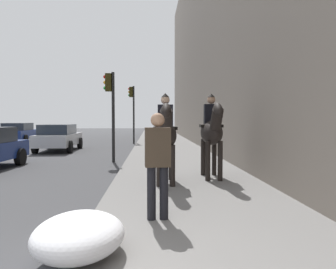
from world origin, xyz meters
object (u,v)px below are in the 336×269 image
(mounted_horse_near, at_px, (165,134))
(traffic_light_far_curb, at_px, (132,105))
(car_near_lane, at_px, (19,132))
(car_far_lane, at_px, (59,137))
(traffic_light_near_curb, at_px, (111,102))
(mounted_horse_far, at_px, (212,131))
(pedestrian_greeting, at_px, (158,159))

(mounted_horse_near, relative_size, traffic_light_far_curb, 0.56)
(car_near_lane, bearing_deg, traffic_light_far_curb, -103.41)
(car_far_lane, bearing_deg, traffic_light_near_curb, -147.16)
(mounted_horse_far, xyz_separation_m, traffic_light_far_curb, (14.31, 2.93, 1.27))
(mounted_horse_near, height_order, car_far_lane, mounted_horse_near)
(car_near_lane, distance_m, traffic_light_far_curb, 8.84)
(car_far_lane, bearing_deg, mounted_horse_far, -146.35)
(car_near_lane, relative_size, car_far_lane, 0.99)
(mounted_horse_near, relative_size, mounted_horse_far, 0.98)
(pedestrian_greeting, bearing_deg, mounted_horse_far, -26.36)
(mounted_horse_near, xyz_separation_m, pedestrian_greeting, (-2.97, 0.25, -0.26))
(mounted_horse_near, relative_size, car_far_lane, 0.50)
(car_far_lane, relative_size, traffic_light_near_curb, 1.25)
(mounted_horse_near, height_order, pedestrian_greeting, mounted_horse_near)
(mounted_horse_near, distance_m, pedestrian_greeting, 2.99)
(car_far_lane, height_order, traffic_light_far_curb, traffic_light_far_curb)
(car_far_lane, bearing_deg, car_near_lane, 33.38)
(car_far_lane, relative_size, traffic_light_far_curb, 1.12)
(mounted_horse_near, bearing_deg, car_far_lane, -150.74)
(pedestrian_greeting, relative_size, traffic_light_far_curb, 0.43)
(mounted_horse_far, bearing_deg, traffic_light_near_curb, -142.79)
(mounted_horse_far, relative_size, pedestrian_greeting, 1.35)
(mounted_horse_far, bearing_deg, traffic_light_far_curb, -167.39)
(mounted_horse_far, bearing_deg, car_near_lane, -143.80)
(traffic_light_near_curb, bearing_deg, traffic_light_far_curb, -1.71)
(mounted_horse_near, xyz_separation_m, car_far_lane, (10.03, 5.35, -0.60))
(car_near_lane, bearing_deg, pedestrian_greeting, -154.75)
(mounted_horse_far, height_order, pedestrian_greeting, mounted_horse_far)
(pedestrian_greeting, height_order, car_far_lane, pedestrian_greeting)
(car_near_lane, relative_size, traffic_light_far_curb, 1.10)
(pedestrian_greeting, relative_size, traffic_light_near_curb, 0.48)
(car_near_lane, bearing_deg, traffic_light_near_curb, -146.44)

